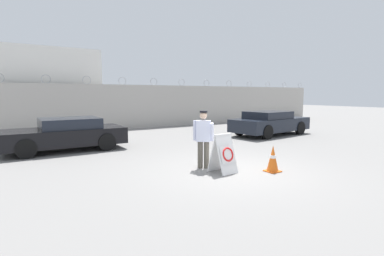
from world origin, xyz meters
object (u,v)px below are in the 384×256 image
Objects in this scene: parked_car_front_coupe at (65,134)px; parked_car_far_side at (270,123)px; security_guard at (203,137)px; barricade_sign at (224,153)px; traffic_cone_near at (273,159)px.

parked_car_far_side is (9.69, -1.28, 0.01)m from parked_car_front_coupe.
parked_car_front_coupe is at bearing 158.66° from security_guard.
barricade_sign is at bearing 117.96° from parked_car_front_coupe.
security_guard reaches higher than parked_car_front_coupe.
barricade_sign is 0.83m from security_guard.
barricade_sign is at bearing 151.19° from traffic_cone_near.
parked_car_far_side is at bearing 42.94° from traffic_cone_near.
barricade_sign is at bearing -36.91° from security_guard.
parked_car_far_side is (5.54, 5.16, 0.28)m from traffic_cone_near.
parked_car_front_coupe reaches higher than barricade_sign.
parked_car_front_coupe is (-2.78, 5.06, -0.28)m from security_guard.
security_guard reaches higher than parked_car_far_side.
parked_car_front_coupe is at bearing 111.91° from barricade_sign.
parked_car_front_coupe is 9.77m from parked_car_far_side.
security_guard is at bearing 134.80° from traffic_cone_near.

